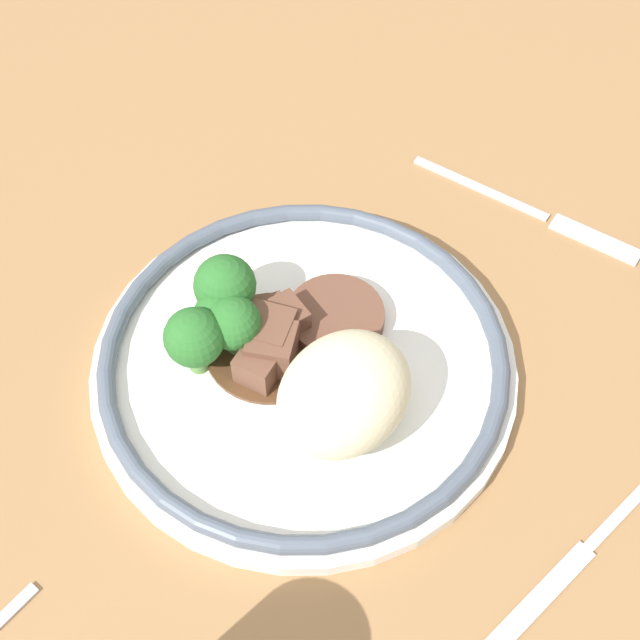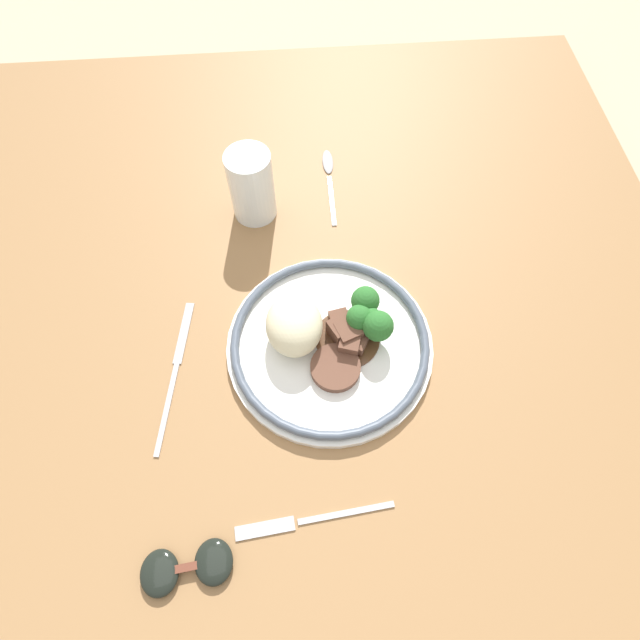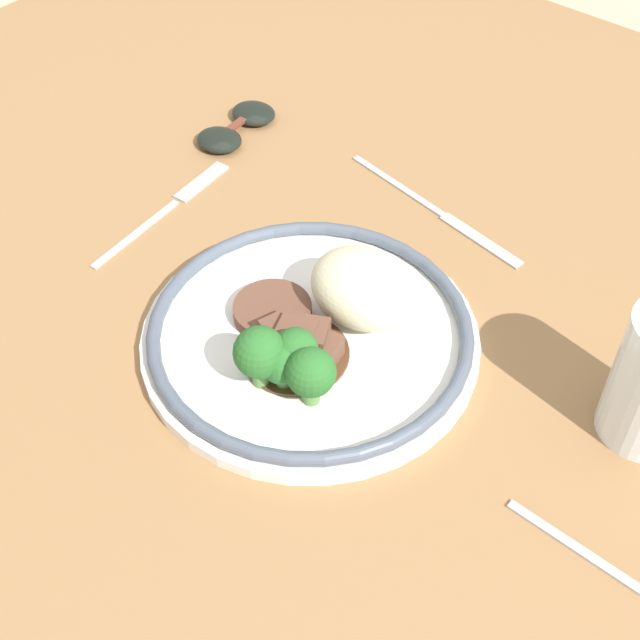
{
  "view_description": "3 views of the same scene",
  "coord_description": "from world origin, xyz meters",
  "px_view_note": "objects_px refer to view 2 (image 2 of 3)",
  "views": [
    {
      "loc": [
        0.26,
        0.15,
        0.54
      ],
      "look_at": [
        -0.02,
        -0.07,
        0.05
      ],
      "focal_mm": 50.0,
      "sensor_mm": 36.0,
      "label": 1
    },
    {
      "loc": [
        -0.28,
        -0.02,
        0.66
      ],
      "look_at": [
        0.03,
        -0.05,
        0.07
      ],
      "focal_mm": 28.0,
      "sensor_mm": 36.0,
      "label": 2
    },
    {
      "loc": [
        0.34,
        -0.44,
        0.59
      ],
      "look_at": [
        0.02,
        -0.06,
        0.06
      ],
      "focal_mm": 50.0,
      "sensor_mm": 36.0,
      "label": 3
    }
  ],
  "objects_px": {
    "juice_glass": "(252,188)",
    "fork": "(300,522)",
    "knife": "(176,368)",
    "spoon": "(329,171)",
    "sunglasses": "(187,567)",
    "plate": "(329,338)"
  },
  "relations": [
    {
      "from": "juice_glass",
      "to": "fork",
      "type": "relative_size",
      "value": 0.61
    },
    {
      "from": "sunglasses",
      "to": "knife",
      "type": "bearing_deg",
      "value": 0.25
    },
    {
      "from": "knife",
      "to": "sunglasses",
      "type": "distance_m",
      "value": 0.25
    },
    {
      "from": "fork",
      "to": "spoon",
      "type": "distance_m",
      "value": 0.56
    },
    {
      "from": "fork",
      "to": "spoon",
      "type": "xyz_separation_m",
      "value": [
        0.55,
        -0.08,
        0.0
      ]
    },
    {
      "from": "juice_glass",
      "to": "sunglasses",
      "type": "xyz_separation_m",
      "value": [
        -0.51,
        0.09,
        -0.05
      ]
    },
    {
      "from": "sunglasses",
      "to": "spoon",
      "type": "bearing_deg",
      "value": -25.83
    },
    {
      "from": "plate",
      "to": "spoon",
      "type": "height_order",
      "value": "plate"
    },
    {
      "from": "juice_glass",
      "to": "knife",
      "type": "distance_m",
      "value": 0.3
    },
    {
      "from": "juice_glass",
      "to": "fork",
      "type": "bearing_deg",
      "value": -174.98
    },
    {
      "from": "juice_glass",
      "to": "sunglasses",
      "type": "distance_m",
      "value": 0.52
    },
    {
      "from": "plate",
      "to": "juice_glass",
      "type": "xyz_separation_m",
      "value": [
        0.25,
        0.1,
        0.03
      ]
    },
    {
      "from": "juice_glass",
      "to": "spoon",
      "type": "height_order",
      "value": "juice_glass"
    },
    {
      "from": "juice_glass",
      "to": "sunglasses",
      "type": "height_order",
      "value": "juice_glass"
    },
    {
      "from": "knife",
      "to": "spoon",
      "type": "height_order",
      "value": "spoon"
    },
    {
      "from": "juice_glass",
      "to": "fork",
      "type": "height_order",
      "value": "juice_glass"
    },
    {
      "from": "fork",
      "to": "sunglasses",
      "type": "relative_size",
      "value": 1.76
    },
    {
      "from": "knife",
      "to": "sunglasses",
      "type": "xyz_separation_m",
      "value": [
        -0.25,
        -0.03,
        0.01
      ]
    },
    {
      "from": "spoon",
      "to": "plate",
      "type": "bearing_deg",
      "value": 175.49
    },
    {
      "from": "fork",
      "to": "sunglasses",
      "type": "bearing_deg",
      "value": 10.96
    },
    {
      "from": "knife",
      "to": "spoon",
      "type": "bearing_deg",
      "value": -26.2
    },
    {
      "from": "plate",
      "to": "fork",
      "type": "height_order",
      "value": "plate"
    }
  ]
}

